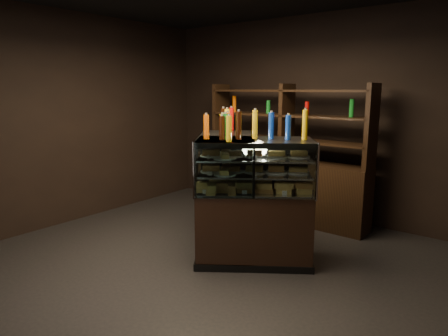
% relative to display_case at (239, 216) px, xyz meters
% --- Properties ---
extents(ground, '(5.00, 5.00, 0.00)m').
position_rel_display_case_xyz_m(ground, '(-0.19, -0.51, -0.47)').
color(ground, black).
rests_on(ground, ground).
extents(room_shell, '(5.02, 5.02, 3.01)m').
position_rel_display_case_xyz_m(room_shell, '(-0.19, -0.51, 1.47)').
color(room_shell, black).
rests_on(room_shell, ground).
extents(display_case, '(1.79, 1.42, 1.40)m').
position_rel_display_case_xyz_m(display_case, '(0.00, 0.00, 0.00)').
color(display_case, black).
rests_on(display_case, ground).
extents(food_display, '(1.41, 1.05, 0.43)m').
position_rel_display_case_xyz_m(food_display, '(-0.00, -0.00, 0.60)').
color(food_display, '#C79347').
rests_on(food_display, display_case).
extents(bottles_top, '(1.24, 0.91, 0.30)m').
position_rel_display_case_xyz_m(bottles_top, '(0.00, 0.00, 1.06)').
color(bottles_top, black).
rests_on(bottles_top, display_case).
extents(potted_conifer, '(0.36, 0.36, 0.76)m').
position_rel_display_case_xyz_m(potted_conifer, '(0.25, 0.80, -0.03)').
color(potted_conifer, black).
rests_on(potted_conifer, ground).
extents(back_shelving, '(2.53, 0.45, 2.00)m').
position_rel_display_case_xyz_m(back_shelving, '(-0.28, 1.54, 0.13)').
color(back_shelving, black).
rests_on(back_shelving, ground).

